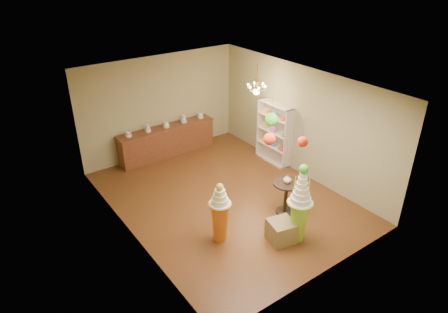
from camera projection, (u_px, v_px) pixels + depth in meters
floor at (225, 198)px, 10.12m from camera, size 6.50×6.50×0.00m
ceiling at (225, 83)px, 8.74m from camera, size 6.50×6.50×0.00m
wall_back at (161, 106)px, 11.77m from camera, size 5.00×0.04×3.00m
wall_front at (332, 209)px, 7.09m from camera, size 5.00×0.04×3.00m
wall_left at (126, 176)px, 8.14m from camera, size 0.04×6.50×3.00m
wall_right at (300, 121)px, 10.73m from camera, size 0.04×6.50×3.00m
pedestal_green at (299, 211)px, 8.35m from camera, size 0.68×0.68×1.85m
pedestal_orange at (220, 217)px, 8.41m from camera, size 0.48×0.48×1.41m
burlap_riser at (281, 231)px, 8.55m from camera, size 0.62×0.62×0.48m
sideboard at (167, 141)px, 12.04m from camera, size 3.04×0.54×1.16m
shelving_unit at (274, 133)px, 11.49m from camera, size 0.33×1.20×1.80m
round_table at (286, 193)px, 9.33m from camera, size 0.84×0.84×0.83m
vase at (287, 179)px, 9.15m from camera, size 0.22×0.22×0.20m
pom_red_left at (270, 139)px, 7.46m from camera, size 0.23×0.23×0.67m
pom_green_mid at (271, 119)px, 8.50m from camera, size 0.29×0.29×0.75m
pom_red_right at (303, 142)px, 7.18m from camera, size 0.20×0.20×0.57m
chandelier at (256, 90)px, 10.57m from camera, size 0.58×0.58×0.85m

